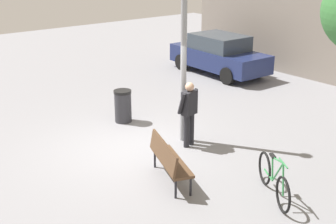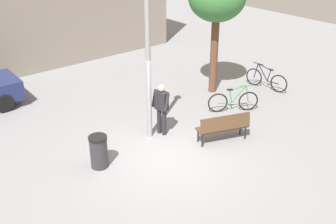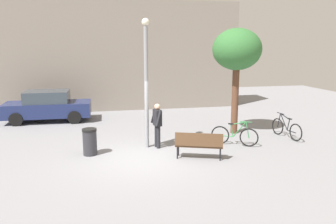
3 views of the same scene
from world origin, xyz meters
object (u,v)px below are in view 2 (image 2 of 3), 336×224
object	(u,v)px
person_by_lamppost	(161,106)
park_bench	(224,126)
trash_bin	(99,151)
bicycle_green	(233,101)
lamppost	(148,55)
bicycle_black	(266,79)

from	to	relation	value
person_by_lamppost	park_bench	size ratio (longest dim) A/B	1.00
trash_bin	bicycle_green	bearing A→B (deg)	0.23
park_bench	bicycle_green	size ratio (longest dim) A/B	1.06
person_by_lamppost	bicycle_green	distance (m)	3.03
lamppost	park_bench	size ratio (longest dim) A/B	2.84
lamppost	bicycle_green	xyz separation A→B (m)	(3.33, -0.45, -2.27)
person_by_lamppost	trash_bin	size ratio (longest dim) A/B	1.78
trash_bin	bicycle_black	bearing A→B (deg)	4.32
bicycle_green	trash_bin	world-z (taller)	bicycle_green
park_bench	lamppost	bearing A→B (deg)	131.68
park_bench	bicycle_green	xyz separation A→B (m)	(1.82, 1.25, -0.16)
bicycle_black	bicycle_green	bearing A→B (deg)	-167.15
bicycle_green	lamppost	bearing A→B (deg)	172.26
bicycle_black	person_by_lamppost	bearing A→B (deg)	-177.41
lamppost	person_by_lamppost	size ratio (longest dim) A/B	2.83
bicycle_black	trash_bin	distance (m)	7.98
lamppost	trash_bin	world-z (taller)	lamppost
lamppost	bicycle_green	bearing A→B (deg)	-7.74
lamppost	trash_bin	xyz separation A→B (m)	(-2.09, -0.47, -2.18)
bicycle_black	trash_bin	size ratio (longest dim) A/B	1.91
lamppost	bicycle_black	distance (m)	6.30
bicycle_black	park_bench	bearing A→B (deg)	-157.29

